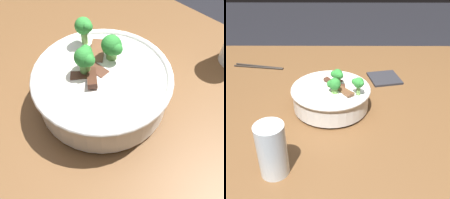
% 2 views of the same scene
% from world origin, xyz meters
% --- Properties ---
extents(dining_table, '(1.46, 0.94, 0.80)m').
position_xyz_m(dining_table, '(0.00, 0.00, 0.68)').
color(dining_table, brown).
rests_on(dining_table, ground).
extents(rice_bowl, '(0.25, 0.25, 0.13)m').
position_xyz_m(rice_bowl, '(0.12, 0.09, 0.85)').
color(rice_bowl, white).
rests_on(rice_bowl, dining_table).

